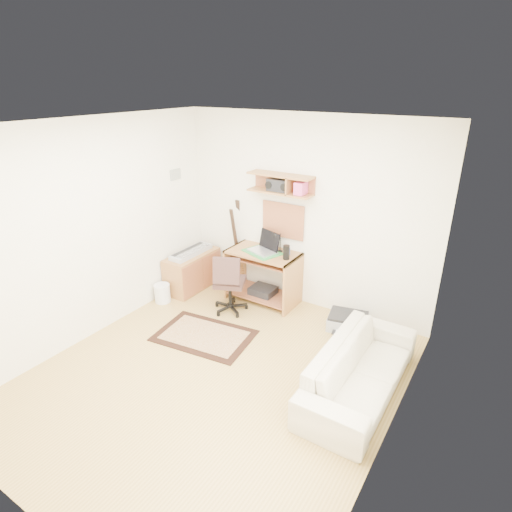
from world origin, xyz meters
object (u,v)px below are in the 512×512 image
Objects in this scene: desk at (263,276)px; printer at (348,322)px; cabinet at (192,271)px; sofa at (361,362)px; task_chair at (230,282)px.

desk is 2.03× the size of printer.
desk is 1.15m from cabinet.
cabinet is 0.51× the size of sofa.
cabinet is 1.83× the size of printer.
desk is 1.15× the size of task_chair.
task_chair is 2.15m from sofa.
printer is at bearing -2.55° from desk.
sofa is (0.52, -1.06, 0.26)m from printer.
sofa is at bearing -31.19° from desk.
desk is 2.15m from sofa.
task_chair is 0.95m from cabinet.
task_chair is 0.49× the size of sofa.
task_chair is 1.77× the size of printer.
cabinet is at bearing 73.42° from sofa.
desk is at bearing 58.81° from sofa.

